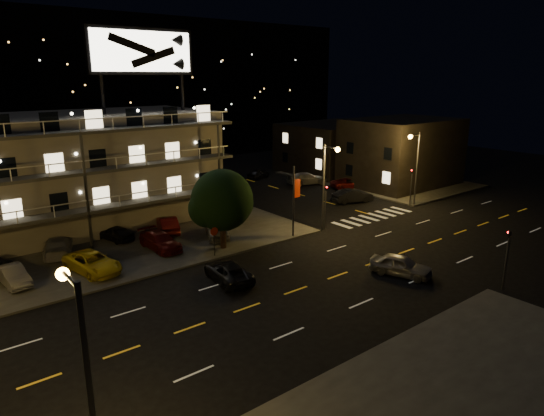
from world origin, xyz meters
TOP-DOWN VIEW (x-y plane):
  - ground at (0.00, 0.00)m, footprint 140.00×140.00m
  - curb_nw at (-14.00, 20.00)m, footprint 44.00×24.00m
  - curb_ne at (30.00, 20.00)m, footprint 16.00×24.00m
  - motel at (-9.94, 23.88)m, footprint 28.00×13.80m
  - side_bldg_front at (29.99, 16.00)m, footprint 14.06×10.00m
  - side_bldg_back at (29.99, 28.00)m, footprint 14.06×12.00m
  - hill_backdrop at (-5.94, 68.78)m, footprint 120.00×25.00m
  - streetlight_nc at (8.50, 7.94)m, footprint 0.44×1.92m
  - streetlight_ne at (22.14, 8.30)m, footprint 1.92×0.44m
  - streetlight_s at (-18.00, -7.94)m, footprint 0.44×1.92m
  - signal_nw at (9.00, 8.50)m, footprint 0.20×0.27m
  - signal_sw at (9.00, -8.50)m, footprint 0.20×0.27m
  - signal_ne at (22.00, 8.50)m, footprint 0.27×0.20m
  - banner_north at (5.09, 8.40)m, footprint 0.83×0.16m
  - stop_sign at (-3.00, 8.57)m, footprint 0.91×0.11m
  - tree at (-1.52, 9.68)m, footprint 5.21×5.02m
  - lot_car_1 at (-16.60, 12.44)m, footprint 1.74×4.03m
  - lot_car_2 at (-11.63, 11.26)m, footprint 3.33×5.46m
  - lot_car_3 at (-5.69, 12.60)m, footprint 2.17×4.83m
  - lot_car_4 at (-0.43, 12.32)m, footprint 3.43×4.76m
  - lot_car_7 at (-12.59, 16.40)m, footprint 3.51×5.39m
  - lot_car_8 at (-7.73, 17.02)m, footprint 2.47×4.05m
  - lot_car_9 at (-3.21, 16.23)m, footprint 2.81×4.70m
  - side_car_0 at (18.19, 13.45)m, footprint 4.88×2.92m
  - side_car_1 at (23.10, 18.59)m, footprint 5.07×3.60m
  - side_car_2 at (20.57, 23.62)m, footprint 5.68×3.60m
  - side_car_3 at (17.76, 30.53)m, footprint 4.20×2.86m
  - road_car_east at (5.59, -2.72)m, footprint 3.21×4.71m
  - road_car_west at (-4.65, 4.16)m, footprint 2.77×4.94m

SIDE VIEW (x-z plane):
  - ground at x=0.00m, z-range 0.00..0.00m
  - curb_nw at x=-14.00m, z-range 0.00..0.15m
  - curb_ne at x=30.00m, z-range 0.00..0.15m
  - side_car_1 at x=23.10m, z-range 0.00..1.28m
  - road_car_west at x=-4.65m, z-range 0.00..1.30m
  - side_car_3 at x=17.76m, z-range 0.00..1.33m
  - road_car_east at x=5.59m, z-range 0.00..1.49m
  - side_car_0 at x=18.19m, z-range 0.00..1.52m
  - side_car_2 at x=20.57m, z-range 0.00..1.53m
  - lot_car_8 at x=-7.73m, z-range 0.15..1.44m
  - lot_car_1 at x=-16.60m, z-range 0.15..1.44m
  - lot_car_3 at x=-5.69m, z-range 0.15..1.52m
  - lot_car_2 at x=-11.63m, z-range 0.15..1.56m
  - lot_car_7 at x=-12.59m, z-range 0.15..1.60m
  - lot_car_9 at x=-3.21m, z-range 0.15..1.61m
  - lot_car_4 at x=-0.43m, z-range 0.15..1.65m
  - stop_sign at x=-3.00m, z-range 0.41..3.01m
  - signal_nw at x=9.00m, z-range 0.27..4.87m
  - signal_sw at x=9.00m, z-range 0.27..4.87m
  - signal_ne at x=22.00m, z-range 0.27..4.87m
  - banner_north at x=5.09m, z-range 0.23..6.63m
  - side_bldg_back at x=29.99m, z-range 0.00..7.00m
  - tree at x=-1.52m, z-range 0.77..7.33m
  - side_bldg_front at x=29.99m, z-range 0.00..8.50m
  - streetlight_nc at x=8.50m, z-range 0.96..8.96m
  - streetlight_ne at x=22.14m, z-range 0.96..8.96m
  - streetlight_s at x=-18.00m, z-range 0.96..8.96m
  - motel at x=-9.94m, z-range -3.71..14.39m
  - hill_backdrop at x=-5.94m, z-range -0.45..23.55m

